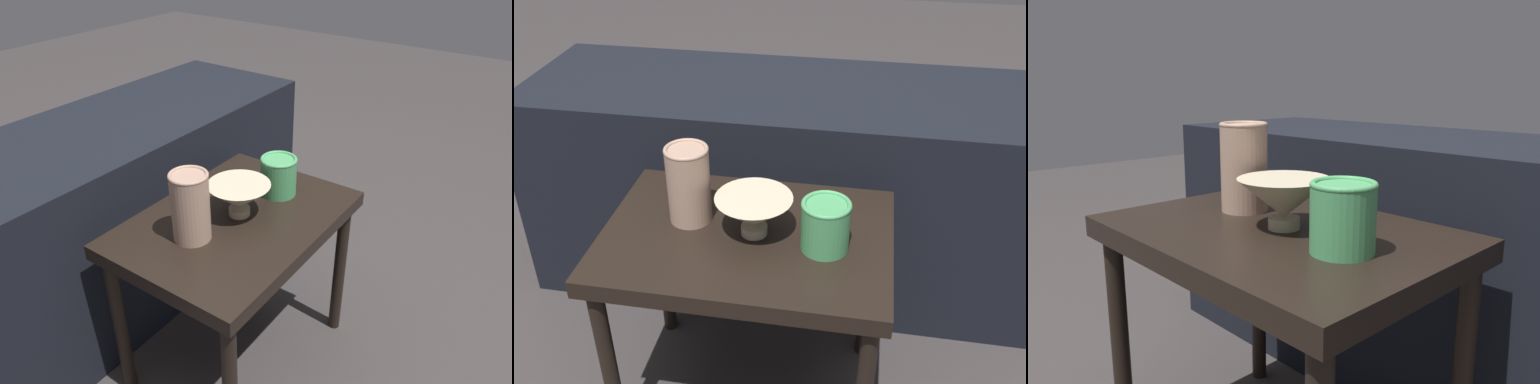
# 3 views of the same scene
# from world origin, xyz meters

# --- Properties ---
(table) EXTENTS (0.62, 0.44, 0.50)m
(table) POSITION_xyz_m (0.00, 0.00, 0.44)
(table) COLOR black
(table) RESTS_ON ground_plane
(couch_backdrop) EXTENTS (1.46, 0.50, 0.63)m
(couch_backdrop) POSITION_xyz_m (0.00, 0.52, 0.31)
(couch_backdrop) COLOR black
(couch_backdrop) RESTS_ON ground_plane
(bowl) EXTENTS (0.16, 0.16, 0.09)m
(bowl) POSITION_xyz_m (0.02, -0.00, 0.56)
(bowl) COLOR #C1B293
(bowl) RESTS_ON table
(vase_textured_left) EXTENTS (0.09, 0.09, 0.18)m
(vase_textured_left) POSITION_xyz_m (-0.13, 0.03, 0.59)
(vase_textured_left) COLOR tan
(vase_textured_left) RESTS_ON table
(vase_colorful_right) EXTENTS (0.10, 0.10, 0.11)m
(vase_colorful_right) POSITION_xyz_m (0.17, -0.02, 0.56)
(vase_colorful_right) COLOR #47995B
(vase_colorful_right) RESTS_ON table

